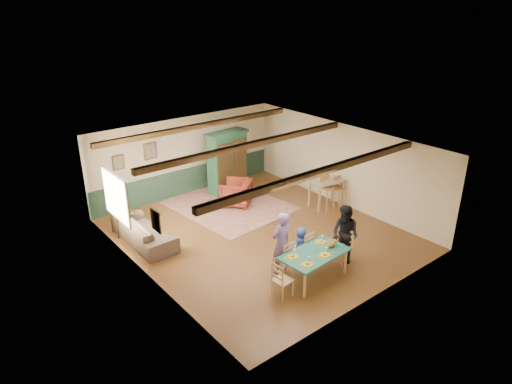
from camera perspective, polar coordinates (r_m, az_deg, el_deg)
floor at (r=13.34m, az=0.40°, el=-5.26°), size 8.00×8.00×0.00m
wall_back at (r=15.86m, az=-8.78°, el=4.48°), size 7.00×0.02×2.70m
wall_left at (r=11.09m, az=-13.79°, el=-4.33°), size 0.02×8.00×2.70m
wall_right at (r=15.07m, az=10.81°, el=3.33°), size 0.02×8.00×2.70m
ceiling at (r=12.29m, az=0.43°, el=5.89°), size 7.00×8.00×0.02m
wainscot_back at (r=16.15m, az=-8.55°, el=1.43°), size 6.95×0.03×0.90m
ceiling_beam_front at (r=10.73m, az=8.22°, el=2.56°), size 6.95×0.16×0.16m
ceiling_beam_mid at (r=12.62m, az=-0.72°, el=5.92°), size 6.95×0.16×0.16m
ceiling_beam_back at (r=14.68m, az=-7.07°, el=8.20°), size 6.95×0.16×0.16m
window_left at (r=12.45m, az=-17.18°, el=-0.59°), size 0.06×1.60×1.30m
picture_left_wall at (r=10.43m, az=-12.41°, el=-3.54°), size 0.04×0.42×0.52m
picture_back_a at (r=15.13m, az=-13.07°, el=5.02°), size 0.45×0.04×0.55m
picture_back_b at (r=14.76m, az=-16.83°, el=3.56°), size 0.38×0.04×0.48m
dining_table at (r=11.28m, az=7.24°, el=-9.11°), size 1.75×1.05×0.71m
dining_chair_far_left at (r=11.38m, az=3.41°, el=-8.11°), size 0.42×0.44×0.89m
dining_chair_far_right at (r=11.86m, az=5.97°, el=-6.81°), size 0.42×0.44×0.89m
dining_chair_end_left at (r=10.55m, az=3.35°, el=-10.85°), size 0.44×0.42×0.89m
dining_chair_end_right at (r=11.98m, az=10.68°, el=-6.78°), size 0.44×0.42×0.89m
person_man at (r=11.24m, az=3.17°, el=-6.37°), size 0.62×0.43×1.62m
person_woman at (r=11.89m, az=11.07°, el=-5.25°), size 0.63×0.79×1.55m
person_child at (r=11.89m, az=5.71°, el=-6.57°), size 0.48×0.33×0.95m
cat at (r=11.36m, az=9.43°, el=-6.44°), size 0.35×0.15×0.17m
place_setting_near_left at (r=10.60m, az=6.47°, el=-8.77°), size 0.39×0.31×0.11m
place_setting_near_center at (r=11.01m, az=8.60°, el=-7.59°), size 0.39×0.31×0.11m
place_setting_far_left at (r=10.87m, az=4.60°, el=-7.83°), size 0.39×0.31×0.11m
place_setting_far_right at (r=11.55m, az=8.14°, el=-6.00°), size 0.39×0.31×0.11m
area_rug at (r=15.14m, az=-3.39°, el=-1.68°), size 3.43×3.95×0.01m
armoire at (r=15.90m, az=-3.61°, el=3.75°), size 1.59×0.77×2.17m
armchair at (r=15.03m, az=-2.49°, el=-0.09°), size 1.29×1.30×0.85m
sofa at (r=13.14m, az=-13.77°, el=-4.76°), size 0.92×2.36×0.69m
end_table at (r=13.80m, az=-16.41°, el=-3.74°), size 0.55×0.55×0.65m
table_lamp at (r=13.54m, az=-16.70°, el=-1.39°), size 0.34×0.34×0.59m
counter_table at (r=15.02m, az=8.74°, el=-0.21°), size 1.18×0.77×0.93m
bar_stool_left at (r=14.81m, az=8.93°, el=0.07°), size 0.46×0.50×1.23m
bar_stool_right at (r=15.08m, az=10.41°, el=-0.03°), size 0.37×0.41×1.03m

